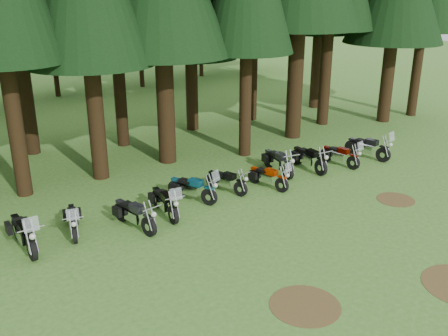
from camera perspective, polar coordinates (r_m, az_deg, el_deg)
The scene contains 18 objects.
ground at distance 16.15m, azimuth 11.45°, elevation -8.08°, with size 120.00×120.00×0.00m, color #396C23.
decid_4 at distance 37.71m, azimuth -18.67°, elevation 14.31°, with size 5.93×5.76×7.41m.
decid_5 at distance 39.82m, azimuth -9.14°, elevation 18.02°, with size 8.45×8.21×10.56m.
decid_6 at distance 44.47m, azimuth -2.19°, elevation 17.11°, with size 7.06×6.86×8.82m.
decid_7 at distance 47.13m, azimuth 2.73°, elevation 18.51°, with size 8.44×8.20×10.55m.
dirt_patch_0 at distance 13.08m, azimuth 9.24°, elevation -15.24°, with size 1.80×1.80×0.01m, color #4C3D1E.
dirt_patch_1 at distance 19.74m, azimuth 19.03°, elevation -3.43°, with size 1.40×1.40×0.01m, color #4C3D1E.
motorcycle_0 at distance 16.27m, azimuth -21.92°, elevation -7.04°, with size 0.44×2.35×1.48m.
motorcycle_1 at distance 16.77m, azimuth -16.87°, elevation -5.86°, with size 0.88×1.97×1.26m.
motorcycle_2 at distance 16.63m, azimuth -10.21°, elevation -5.35°, with size 0.43×2.20×0.90m.
motorcycle_3 at distance 17.38m, azimuth -6.78°, elevation -4.00°, with size 0.62×2.20×1.38m.
motorcycle_4 at distance 18.44m, azimuth -3.64°, elevation -2.43°, with size 1.02×2.14×1.38m.
motorcycle_5 at distance 19.23m, azimuth 0.25°, elevation -1.59°, with size 0.58×1.94×0.80m.
motorcycle_6 at distance 19.69m, azimuth 5.07°, elevation -1.10°, with size 0.56×2.01×1.26m.
motorcycle_7 at distance 21.26m, azimuth 6.19°, elevation 0.65°, with size 0.66×2.28×0.94m.
motorcycle_8 at distance 21.83m, azimuth 9.68°, elevation 1.01°, with size 0.49×2.30×0.94m.
motorcycle_9 at distance 22.64m, azimuth 13.11°, elevation 1.35°, with size 0.45×2.10×1.32m.
motorcycle_10 at distance 23.93m, azimuth 16.10°, elevation 2.22°, with size 0.62×2.34×1.47m.
Camera 1 is at (-11.04, -9.07, 7.52)m, focal length 40.00 mm.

